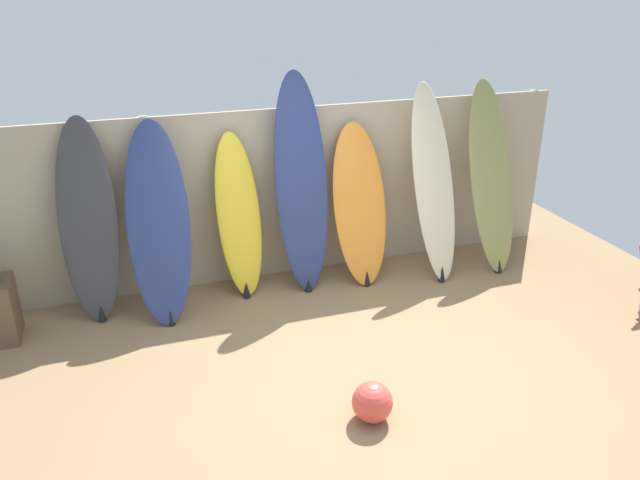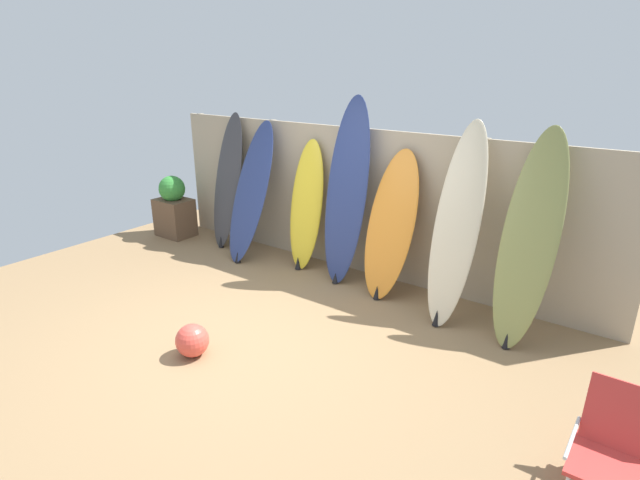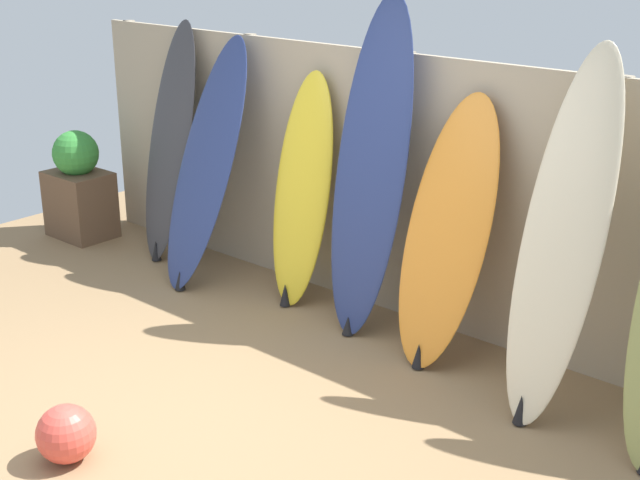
{
  "view_description": "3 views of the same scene",
  "coord_description": "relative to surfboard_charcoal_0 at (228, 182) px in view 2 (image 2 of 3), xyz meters",
  "views": [
    {
      "loc": [
        -1.72,
        -3.98,
        3.06
      ],
      "look_at": [
        -0.2,
        0.53,
        0.99
      ],
      "focal_mm": 35.0,
      "sensor_mm": 36.0,
      "label": 1
    },
    {
      "loc": [
        3.09,
        -3.09,
        2.53
      ],
      "look_at": [
        0.29,
        0.74,
        0.83
      ],
      "focal_mm": 28.0,
      "sensor_mm": 36.0,
      "label": 2
    },
    {
      "loc": [
        3.35,
        -2.7,
        2.6
      ],
      "look_at": [
        0.36,
        0.76,
        0.95
      ],
      "focal_mm": 50.0,
      "sensor_mm": 36.0,
      "label": 3
    }
  ],
  "objects": [
    {
      "name": "surfboard_navy_1",
      "position": [
        0.61,
        -0.17,
        -0.03
      ],
      "size": [
        0.64,
        0.78,
        1.82
      ],
      "color": "navy",
      "rests_on": "ground"
    },
    {
      "name": "beach_ball",
      "position": [
        1.87,
        -2.3,
        -0.77
      ],
      "size": [
        0.3,
        0.3,
        0.3
      ],
      "primitive_type": "sphere",
      "color": "#E54C3F",
      "rests_on": "ground"
    },
    {
      "name": "ground",
      "position": [
        2.04,
        -1.71,
        -0.93
      ],
      "size": [
        7.68,
        7.68,
        0.0
      ],
      "primitive_type": "plane",
      "color": "#8E704C"
    },
    {
      "name": "surfboard_yellow_2",
      "position": [
        1.4,
        0.01,
        -0.12
      ],
      "size": [
        0.5,
        0.51,
        1.64
      ],
      "color": "yellow",
      "rests_on": "ground"
    },
    {
      "name": "surfboard_orange_4",
      "position": [
        2.65,
        -0.07,
        -0.12
      ],
      "size": [
        0.58,
        0.62,
        1.64
      ],
      "color": "orange",
      "rests_on": "ground"
    },
    {
      "name": "beach_chair",
      "position": [
        5.16,
        -1.76,
        -0.6
      ],
      "size": [
        0.5,
        0.55,
        0.65
      ],
      "rotation": [
        0.0,
        0.0,
        0.21
      ],
      "color": "silver",
      "rests_on": "ground"
    },
    {
      "name": "surfboard_cream_5",
      "position": [
        3.44,
        -0.17,
        0.07
      ],
      "size": [
        0.5,
        0.8,
        2.02
      ],
      "color": "beige",
      "rests_on": "ground"
    },
    {
      "name": "surfboard_charcoal_0",
      "position": [
        0.0,
        0.0,
        0.0
      ],
      "size": [
        0.58,
        0.54,
        1.88
      ],
      "color": "#38383D",
      "rests_on": "ground"
    },
    {
      "name": "fence_back",
      "position": [
        2.04,
        0.3,
        -0.03
      ],
      "size": [
        6.08,
        0.11,
        1.8
      ],
      "color": "tan",
      "rests_on": "ground"
    },
    {
      "name": "surfboard_navy_3",
      "position": [
        2.03,
        -0.04,
        0.16
      ],
      "size": [
        0.55,
        0.51,
        2.19
      ],
      "color": "navy",
      "rests_on": "ground"
    },
    {
      "name": "planter_box",
      "position": [
        -0.97,
        -0.22,
        -0.5
      ],
      "size": [
        0.54,
        0.41,
        0.93
      ],
      "color": "brown",
      "rests_on": "ground"
    },
    {
      "name": "surfboard_olive_6",
      "position": [
        4.14,
        -0.17,
        0.06
      ],
      "size": [
        0.51,
        0.78,
        2.0
      ],
      "color": "olive",
      "rests_on": "ground"
    }
  ]
}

